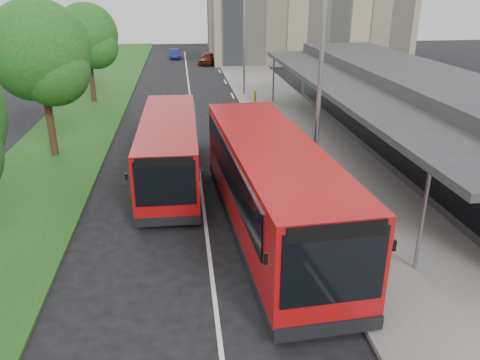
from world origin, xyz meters
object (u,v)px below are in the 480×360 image
at_px(bollard, 255,98).
at_px(car_near, 208,58).
at_px(lamp_post_near, 318,82).
at_px(bus_second, 170,149).
at_px(bus_main, 271,187).
at_px(tree_mid, 40,58).
at_px(litter_bin, 288,130).
at_px(car_far, 175,54).
at_px(lamp_post_far, 243,32).
at_px(tree_far, 87,39).

height_order(bollard, car_near, car_near).
xyz_separation_m(lamp_post_near, bollard, (0.36, 16.26, -4.09)).
bearing_deg(bus_second, lamp_post_near, -30.45).
bearing_deg(bus_main, tree_mid, 131.99).
relative_size(litter_bin, car_far, 0.27).
distance_m(lamp_post_near, bollard, 16.77).
bearing_deg(tree_mid, lamp_post_far, 49.32).
xyz_separation_m(lamp_post_far, litter_bin, (0.95, -11.83, -4.12)).
xyz_separation_m(lamp_post_far, bus_second, (-5.36, -16.76, -3.33)).
relative_size(bus_main, bollard, 11.93).
relative_size(tree_mid, bus_second, 0.77).
distance_m(lamp_post_far, car_near, 17.25).
height_order(lamp_post_near, lamp_post_far, same).
distance_m(bollard, car_near, 20.52).
relative_size(litter_bin, car_near, 0.24).
bearing_deg(bollard, car_far, 102.47).
relative_size(bus_second, car_near, 2.61).
xyz_separation_m(litter_bin, bollard, (-0.59, 8.08, 0.04)).
height_order(tree_far, litter_bin, tree_far).
height_order(lamp_post_near, bus_main, lamp_post_near).
height_order(bus_second, car_near, bus_second).
height_order(bus_second, litter_bin, bus_second).
relative_size(lamp_post_far, bus_second, 0.83).
relative_size(bollard, car_near, 0.26).
xyz_separation_m(bollard, car_far, (-5.63, 25.47, -0.08)).
xyz_separation_m(lamp_post_far, car_far, (-5.28, 21.73, -4.17)).
bearing_deg(lamp_post_near, car_far, 97.21).
height_order(lamp_post_near, car_near, lamp_post_near).
relative_size(tree_far, lamp_post_near, 0.87).
xyz_separation_m(bollard, car_near, (-2.08, 20.41, -0.00)).
height_order(tree_far, car_far, tree_far).
distance_m(lamp_post_near, bus_second, 7.09).
bearing_deg(bollard, car_near, 95.81).
bearing_deg(bollard, lamp_post_near, -91.26).
xyz_separation_m(bus_second, litter_bin, (6.31, 4.94, -0.80)).
bearing_deg(bus_main, car_far, 90.82).
relative_size(bus_second, litter_bin, 10.84).
relative_size(tree_far, bus_second, 0.72).
bearing_deg(tree_far, bus_second, -69.96).
xyz_separation_m(tree_far, lamp_post_far, (11.13, 0.95, 0.25)).
relative_size(bus_second, bollard, 10.01).
height_order(bus_main, litter_bin, bus_main).
bearing_deg(bus_second, bollard, 66.98).
distance_m(tree_far, lamp_post_near, 22.07).
distance_m(tree_mid, litter_bin, 12.83).
relative_size(bus_main, car_near, 3.11).
relative_size(bus_second, car_far, 2.89).
bearing_deg(bollard, lamp_post_far, 95.45).
xyz_separation_m(tree_far, bollard, (11.49, -2.80, -3.84)).
bearing_deg(tree_mid, car_far, 80.42).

